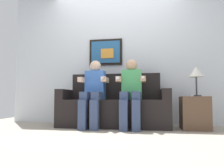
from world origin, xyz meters
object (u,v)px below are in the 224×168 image
(person_on_left, at_px, (94,90))
(person_on_right, at_px, (131,90))
(couch, at_px, (114,108))
(spare_remote_on_table, at_px, (191,96))
(table_lamp, at_px, (196,73))
(side_table_right, at_px, (195,113))

(person_on_left, bearing_deg, person_on_right, -0.04)
(couch, relative_size, person_on_left, 1.64)
(person_on_left, bearing_deg, spare_remote_on_table, -1.63)
(couch, bearing_deg, person_on_right, -28.56)
(table_lamp, bearing_deg, spare_remote_on_table, -129.94)
(couch, relative_size, spare_remote_on_table, 14.02)
(spare_remote_on_table, bearing_deg, couch, 170.10)
(couch, xyz_separation_m, table_lamp, (1.30, -0.09, 0.55))
(person_on_left, relative_size, person_on_right, 1.00)
(person_on_right, distance_m, side_table_right, 1.02)
(side_table_right, xyz_separation_m, spare_remote_on_table, (-0.06, -0.10, 0.26))
(spare_remote_on_table, bearing_deg, table_lamp, 50.06)
(side_table_right, height_order, spare_remote_on_table, spare_remote_on_table)
(side_table_right, bearing_deg, person_on_left, -177.77)
(side_table_right, height_order, table_lamp, table_lamp)
(couch, height_order, table_lamp, table_lamp)
(table_lamp, distance_m, spare_remote_on_table, 0.38)
(person_on_left, distance_m, spare_remote_on_table, 1.51)
(person_on_right, xyz_separation_m, table_lamp, (1.00, 0.08, 0.25))
(person_on_right, bearing_deg, person_on_left, 179.96)
(spare_remote_on_table, bearing_deg, person_on_right, 177.28)
(person_on_right, relative_size, spare_remote_on_table, 8.54)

